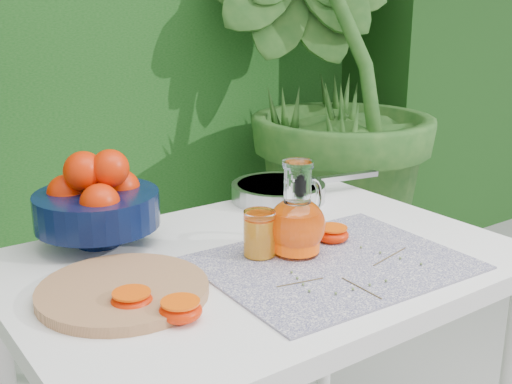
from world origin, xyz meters
TOP-DOWN VIEW (x-y plane):
  - hedge_backdrop at (0.06, 2.06)m, footprint 8.00×1.65m
  - potted_plant_right at (1.08, 1.17)m, footprint 2.43×2.43m
  - white_table at (-0.01, 0.09)m, footprint 1.00×0.70m
  - placemat at (0.08, -0.03)m, footprint 0.50×0.40m
  - cutting_board at (-0.31, 0.08)m, footprint 0.31×0.31m
  - fruit_bowl at (-0.25, 0.34)m, footprint 0.31×0.31m
  - juice_pitcher at (0.05, 0.05)m, footprint 0.18×0.15m
  - juice_tumbler at (-0.02, 0.08)m, footprint 0.07×0.07m
  - saute_pan at (0.25, 0.36)m, footprint 0.44×0.28m
  - orange_halves at (-0.15, 0.01)m, footprint 0.57×0.21m
  - thyme_sprigs at (0.07, -0.09)m, footprint 0.33×0.19m

SIDE VIEW (x-z plane):
  - white_table at x=-0.01m, z-range 0.29..1.04m
  - placemat at x=0.08m, z-range 0.75..0.75m
  - thyme_sprigs at x=0.07m, z-range 0.75..0.76m
  - cutting_board at x=-0.31m, z-range 0.75..0.77m
  - orange_halves at x=-0.15m, z-range 0.75..0.78m
  - saute_pan at x=0.25m, z-range 0.75..0.80m
  - juice_tumbler at x=-0.02m, z-range 0.75..0.85m
  - juice_pitcher at x=0.05m, z-range 0.72..0.92m
  - fruit_bowl at x=-0.25m, z-range 0.74..0.94m
  - potted_plant_right at x=1.08m, z-range 0.00..1.77m
  - hedge_backdrop at x=0.06m, z-range -0.06..2.44m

